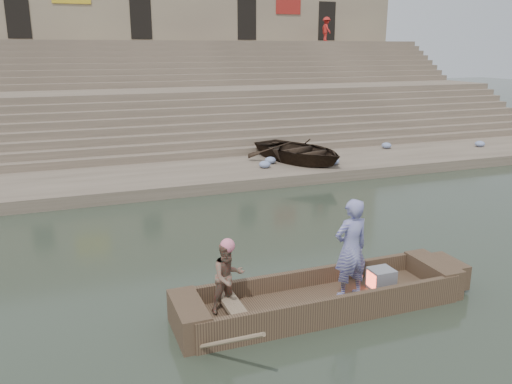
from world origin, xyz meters
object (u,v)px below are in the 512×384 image
television (381,279)px  beached_rowboat (299,151)px  pedestrian (326,29)px  standing_man (351,249)px  rowing_man (228,277)px  main_rowboat (321,304)px

television → beached_rowboat: size_ratio=0.11×
television → pedestrian: 28.12m
standing_man → beached_rowboat: size_ratio=0.45×
rowing_man → pedestrian: pedestrian is taller
main_rowboat → pedestrian: size_ratio=3.14×
standing_man → main_rowboat: bearing=-12.3°
rowing_man → television: (3.07, -0.20, -0.45)m
television → pedestrian: (11.87, 24.88, 5.58)m
television → beached_rowboat: beached_rowboat is taller
main_rowboat → beached_rowboat: bearing=66.9°
main_rowboat → standing_man: standing_man is taller
pedestrian → television: bearing=156.2°
beached_rowboat → rowing_man: bearing=-139.9°
rowing_man → standing_man: bearing=-17.7°
standing_man → television: (0.75, 0.07, -0.76)m
standing_man → television: 1.07m
television → beached_rowboat: (3.18, 10.49, 0.42)m
main_rowboat → standing_man: bearing=-7.3°
pedestrian → main_rowboat: bearing=153.8°
standing_man → rowing_man: standing_man is taller
beached_rowboat → pedestrian: size_ratio=2.67×
standing_man → beached_rowboat: 11.27m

